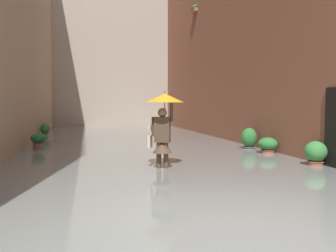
# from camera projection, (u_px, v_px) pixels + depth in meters

# --- Properties ---
(ground_plane) EXTENTS (60.00, 60.00, 0.00)m
(ground_plane) POSITION_uv_depth(u_px,v_px,m) (132.00, 145.00, 15.07)
(ground_plane) COLOR gray
(flood_water) EXTENTS (9.01, 27.20, 0.19)m
(flood_water) POSITION_uv_depth(u_px,v_px,m) (132.00, 143.00, 15.07)
(flood_water) COLOR slate
(flood_water) RESTS_ON ground_plane
(building_facade_left) EXTENTS (2.04, 25.20, 13.01)m
(building_facade_left) POSITION_uv_depth(u_px,v_px,m) (241.00, 0.00, 15.81)
(building_facade_left) COLOR brown
(building_facade_left) RESTS_ON ground_plane
(building_facade_far) EXTENTS (11.81, 1.80, 12.77)m
(building_facade_far) POSITION_uv_depth(u_px,v_px,m) (111.00, 41.00, 25.82)
(building_facade_far) COLOR #A89989
(building_facade_far) RESTS_ON ground_plane
(person_wading) EXTENTS (0.96, 0.96, 2.11)m
(person_wading) POSITION_uv_depth(u_px,v_px,m) (163.00, 118.00, 8.58)
(person_wading) COLOR #2D2319
(person_wading) RESTS_ON ground_plane
(potted_plant_far_left) EXTENTS (0.56, 0.56, 0.92)m
(potted_plant_far_left) POSITION_uv_depth(u_px,v_px,m) (249.00, 140.00, 12.40)
(potted_plant_far_left) COLOR #66605B
(potted_plant_far_left) RESTS_ON ground_plane
(potted_plant_mid_left) EXTENTS (0.57, 0.57, 0.82)m
(potted_plant_mid_left) POSITION_uv_depth(u_px,v_px,m) (316.00, 155.00, 9.02)
(potted_plant_mid_left) COLOR #9E563D
(potted_plant_mid_left) RESTS_ON ground_plane
(potted_plant_near_right) EXTENTS (0.51, 0.51, 0.76)m
(potted_plant_near_right) POSITION_uv_depth(u_px,v_px,m) (38.00, 141.00, 12.29)
(potted_plant_near_right) COLOR brown
(potted_plant_near_right) RESTS_ON ground_plane
(potted_plant_far_right) EXTENTS (0.42, 0.42, 0.84)m
(potted_plant_far_right) POSITION_uv_depth(u_px,v_px,m) (45.00, 131.00, 16.57)
(potted_plant_far_right) COLOR #66605B
(potted_plant_far_right) RESTS_ON ground_plane
(potted_plant_near_left) EXTENTS (0.63, 0.63, 0.70)m
(potted_plant_near_left) POSITION_uv_depth(u_px,v_px,m) (268.00, 147.00, 11.24)
(potted_plant_near_left) COLOR #9E563D
(potted_plant_near_left) RESTS_ON ground_plane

